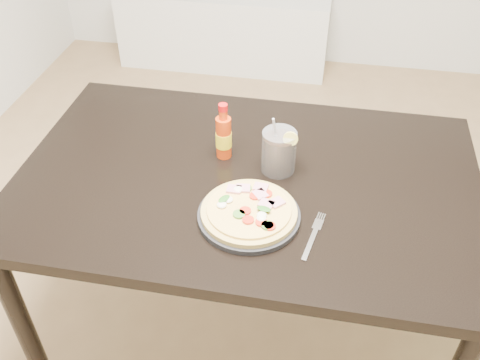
% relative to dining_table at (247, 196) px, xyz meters
% --- Properties ---
extents(floor, '(4.50, 4.50, 0.00)m').
position_rel_dining_table_xyz_m(floor, '(0.27, 0.03, -0.67)').
color(floor, '#9E7A51').
rests_on(floor, ground).
extents(dining_table, '(1.40, 0.90, 0.75)m').
position_rel_dining_table_xyz_m(dining_table, '(0.00, 0.00, 0.00)').
color(dining_table, black).
rests_on(dining_table, ground).
extents(plate, '(0.28, 0.28, 0.02)m').
position_rel_dining_table_xyz_m(plate, '(0.04, -0.18, 0.09)').
color(plate, black).
rests_on(plate, dining_table).
extents(pizza, '(0.27, 0.27, 0.03)m').
position_rel_dining_table_xyz_m(pizza, '(0.04, -0.18, 0.11)').
color(pizza, tan).
rests_on(pizza, plate).
extents(hot_sauce_bottle, '(0.06, 0.06, 0.19)m').
position_rel_dining_table_xyz_m(hot_sauce_bottle, '(-0.09, 0.09, 0.16)').
color(hot_sauce_bottle, '#C4360B').
rests_on(hot_sauce_bottle, dining_table).
extents(cola_cup, '(0.11, 0.10, 0.19)m').
position_rel_dining_table_xyz_m(cola_cup, '(0.09, 0.05, 0.15)').
color(cola_cup, black).
rests_on(cola_cup, dining_table).
extents(fork, '(0.05, 0.19, 0.00)m').
position_rel_dining_table_xyz_m(fork, '(0.22, -0.22, 0.09)').
color(fork, silver).
rests_on(fork, dining_table).
extents(media_console, '(1.40, 0.34, 0.50)m').
position_rel_dining_table_xyz_m(media_console, '(-0.53, 2.10, -0.42)').
color(media_console, white).
rests_on(media_console, ground).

